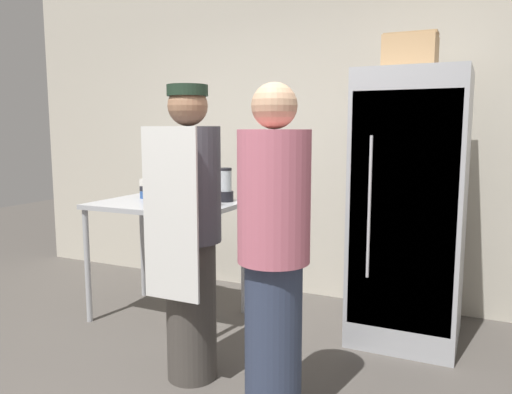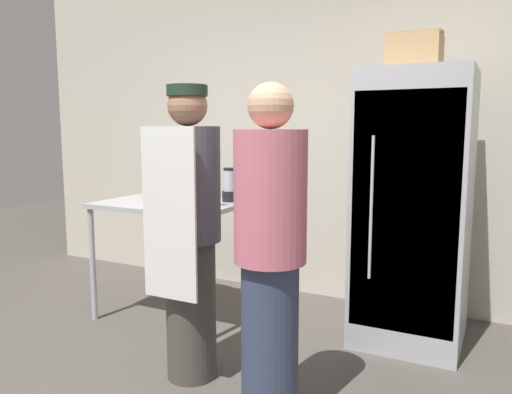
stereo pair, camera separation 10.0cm
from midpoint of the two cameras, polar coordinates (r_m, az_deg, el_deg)
back_wall at (r=4.42m, az=9.10°, el=7.64°), size 6.40×0.12×2.96m
refrigerator at (r=3.61m, az=18.29°, el=-1.33°), size 0.72×0.77×1.87m
prep_counter at (r=3.93m, az=-9.02°, el=-2.08°), size 1.08×0.76×0.92m
donut_box at (r=3.62m, az=-6.62°, el=-0.44°), size 0.29×0.24×0.28m
blender_pitcher at (r=3.89m, az=-2.29°, el=1.20°), size 0.12×0.12×0.26m
binder_stack at (r=4.18m, az=-9.39°, el=1.05°), size 0.30×0.26×0.16m
cardboard_storage_box at (r=3.63m, az=18.45°, el=15.45°), size 0.35×0.29×0.25m
person_baker at (r=2.93m, az=-6.68°, el=-3.78°), size 0.37×0.38×1.73m
person_customer at (r=2.50m, az=2.77°, el=-6.43°), size 0.36×0.36×1.71m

